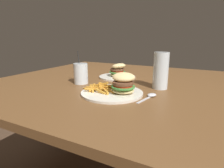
# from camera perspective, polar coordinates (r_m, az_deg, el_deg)

# --- Properties ---
(dining_table) EXTENTS (1.48, 1.33, 0.78)m
(dining_table) POSITION_cam_1_polar(r_m,az_deg,el_deg) (1.15, 2.72, -4.36)
(dining_table) COLOR brown
(dining_table) RESTS_ON ground_plane
(meal_plate_near) EXTENTS (0.30, 0.29, 0.11)m
(meal_plate_near) POSITION_cam_1_polar(r_m,az_deg,el_deg) (0.86, 1.24, -1.31)
(meal_plate_near) COLOR silver
(meal_plate_near) RESTS_ON dining_table
(beer_glass) EXTENTS (0.08, 0.08, 0.19)m
(beer_glass) POSITION_cam_1_polar(r_m,az_deg,el_deg) (0.98, 14.62, 3.62)
(beer_glass) COLOR silver
(beer_glass) RESTS_ON dining_table
(juice_glass) EXTENTS (0.08, 0.08, 0.18)m
(juice_glass) POSITION_cam_1_polar(r_m,az_deg,el_deg) (1.08, -9.47, 2.94)
(juice_glass) COLOR silver
(juice_glass) RESTS_ON dining_table
(spoon) EXTENTS (0.05, 0.15, 0.01)m
(spoon) POSITION_cam_1_polar(r_m,az_deg,el_deg) (0.85, 11.76, -3.45)
(spoon) COLOR silver
(spoon) RESTS_ON dining_table
(meal_plate_far) EXTENTS (0.24, 0.24, 0.10)m
(meal_plate_far) POSITION_cam_1_polar(r_m,az_deg,el_deg) (1.22, 1.70, 3.35)
(meal_plate_far) COLOR silver
(meal_plate_far) RESTS_ON dining_table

